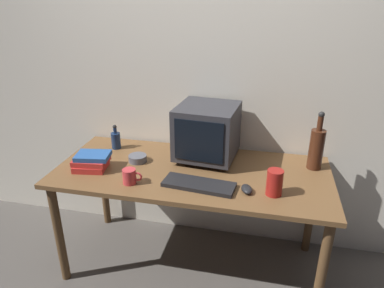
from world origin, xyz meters
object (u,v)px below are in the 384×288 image
at_px(keyboard, 199,185).
at_px(book_stack, 92,161).
at_px(crt_monitor, 207,132).
at_px(metal_canister, 275,183).
at_px(computer_mouse, 247,189).
at_px(cd_spindle, 138,158).
at_px(bottle_short, 116,140).
at_px(mug, 130,176).
at_px(bottle_tall, 316,148).

xyz_separation_m(keyboard, book_stack, (-0.71, 0.07, 0.04)).
height_order(crt_monitor, metal_canister, crt_monitor).
distance_m(crt_monitor, metal_canister, 0.60).
bearing_deg(book_stack, keyboard, -5.83).
height_order(crt_monitor, computer_mouse, crt_monitor).
height_order(crt_monitor, keyboard, crt_monitor).
distance_m(crt_monitor, cd_spindle, 0.49).
bearing_deg(computer_mouse, bottle_short, 138.66).
bearing_deg(cd_spindle, keyboard, -26.50).
height_order(crt_monitor, mug, crt_monitor).
distance_m(bottle_short, metal_canister, 1.19).
relative_size(computer_mouse, metal_canister, 0.67).
distance_m(computer_mouse, metal_canister, 0.16).
relative_size(computer_mouse, mug, 0.83).
xyz_separation_m(bottle_tall, mug, (-1.08, -0.44, -0.10)).
distance_m(keyboard, cd_spindle, 0.52).
bearing_deg(cd_spindle, book_stack, -147.58).
bearing_deg(keyboard, bottle_short, 155.82).
distance_m(bottle_short, book_stack, 0.33).
bearing_deg(metal_canister, computer_mouse, -177.36).
bearing_deg(bottle_tall, metal_canister, -122.82).
height_order(keyboard, book_stack, book_stack).
xyz_separation_m(keyboard, metal_canister, (0.43, 0.01, 0.06)).
bearing_deg(computer_mouse, keyboard, 161.09).
height_order(keyboard, cd_spindle, cd_spindle).
relative_size(bottle_short, cd_spindle, 1.50).
relative_size(bottle_short, book_stack, 0.75).
distance_m(crt_monitor, keyboard, 0.42).
height_order(cd_spindle, metal_canister, metal_canister).
bearing_deg(book_stack, bottle_short, 86.32).
height_order(computer_mouse, metal_canister, metal_canister).
bearing_deg(bottle_short, book_stack, -93.68).
xyz_separation_m(crt_monitor, book_stack, (-0.69, -0.31, -0.14)).
bearing_deg(computer_mouse, bottle_tall, 25.98).
relative_size(bottle_tall, cd_spindle, 3.17).
height_order(keyboard, bottle_short, bottle_short).
distance_m(bottle_short, cd_spindle, 0.29).
xyz_separation_m(computer_mouse, metal_canister, (0.15, 0.01, 0.06)).
bearing_deg(book_stack, mug, -21.88).
xyz_separation_m(bottle_short, mug, (0.29, -0.45, -0.02)).
bearing_deg(bottle_tall, cd_spindle, -172.04).
xyz_separation_m(computer_mouse, bottle_tall, (0.40, 0.39, 0.13)).
bearing_deg(bottle_tall, mug, -157.73).
xyz_separation_m(crt_monitor, computer_mouse, (0.30, -0.38, -0.17)).
xyz_separation_m(crt_monitor, metal_canister, (0.45, -0.38, -0.12)).
relative_size(computer_mouse, cd_spindle, 0.83).
bearing_deg(bottle_short, cd_spindle, -37.11).
distance_m(mug, metal_canister, 0.83).
bearing_deg(bottle_tall, computer_mouse, -135.38).
xyz_separation_m(cd_spindle, metal_canister, (0.89, -0.23, 0.05)).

